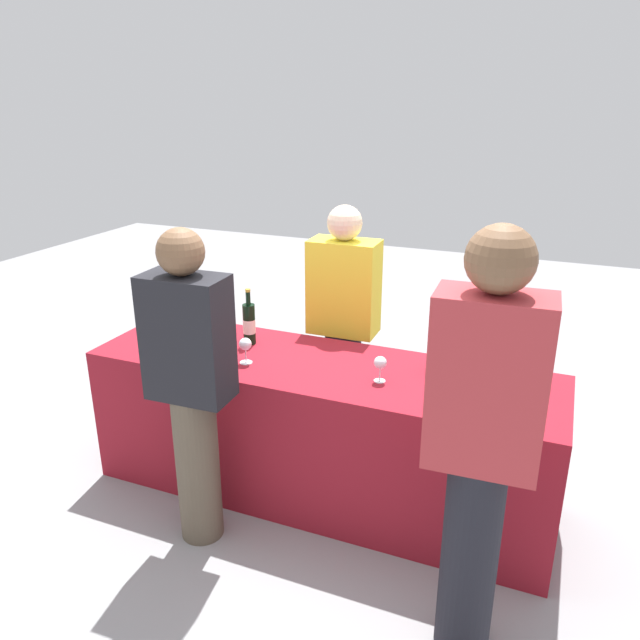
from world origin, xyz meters
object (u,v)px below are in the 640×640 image
at_px(wine_bottle_4, 527,367).
at_px(guest_0, 191,382).
at_px(wine_glass_0, 245,345).
at_px(wine_glass_1, 380,364).
at_px(wine_bottle_0, 189,315).
at_px(wine_glass_2, 493,385).
at_px(wine_bottle_3, 474,359).
at_px(wine_bottle_2, 435,352).
at_px(guest_1, 481,441).
at_px(server_pouring, 343,322).
at_px(ice_bucket, 204,327).
at_px(wine_bottle_1, 249,323).

height_order(wine_bottle_4, guest_0, guest_0).
height_order(wine_glass_0, wine_glass_1, wine_glass_0).
relative_size(wine_bottle_0, wine_glass_2, 2.29).
distance_m(wine_glass_2, guest_0, 1.40).
bearing_deg(wine_glass_0, wine_bottle_3, 12.62).
bearing_deg(wine_glass_1, wine_bottle_2, 45.78).
height_order(wine_bottle_2, guest_1, guest_1).
bearing_deg(server_pouring, ice_bucket, 40.26).
xyz_separation_m(wine_bottle_3, guest_0, (-1.20, -0.69, -0.03)).
distance_m(wine_glass_0, guest_0, 0.44).
xyz_separation_m(wine_glass_2, guest_0, (-1.33, -0.44, -0.03)).
height_order(wine_bottle_1, wine_glass_2, wine_bottle_1).
xyz_separation_m(server_pouring, guest_0, (-0.35, -1.13, 0.04)).
height_order(wine_bottle_2, guest_0, guest_0).
relative_size(guest_0, guest_1, 0.91).
bearing_deg(server_pouring, wine_bottle_4, 157.04).
bearing_deg(wine_bottle_2, wine_glass_2, -40.54).
distance_m(wine_bottle_2, server_pouring, 0.78).
height_order(wine_bottle_0, guest_1, guest_1).
bearing_deg(wine_bottle_0, server_pouring, 29.50).
height_order(wine_bottle_4, wine_glass_2, wine_bottle_4).
relative_size(wine_bottle_3, wine_bottle_4, 0.95).
height_order(wine_bottle_1, ice_bucket, wine_bottle_1).
bearing_deg(guest_0, wine_bottle_1, 93.00).
height_order(wine_bottle_0, wine_bottle_1, wine_bottle_0).
bearing_deg(wine_bottle_0, ice_bucket, -31.40).
bearing_deg(wine_bottle_3, wine_glass_0, -167.38).
distance_m(wine_glass_2, ice_bucket, 1.62).
bearing_deg(guest_1, wine_bottle_2, 109.53).
xyz_separation_m(wine_bottle_1, ice_bucket, (-0.23, -0.11, -0.02)).
distance_m(wine_bottle_1, wine_glass_2, 1.41).
distance_m(wine_bottle_3, wine_glass_2, 0.28).
bearing_deg(wine_glass_1, guest_0, -147.85).
relative_size(wine_glass_1, server_pouring, 0.09).
distance_m(wine_bottle_1, ice_bucket, 0.26).
height_order(wine_bottle_4, ice_bucket, wine_bottle_4).
relative_size(wine_glass_0, guest_0, 0.09).
bearing_deg(wine_bottle_2, guest_1, -67.96).
xyz_separation_m(wine_bottle_1, wine_glass_0, (0.11, -0.25, -0.02)).
xyz_separation_m(wine_bottle_1, wine_glass_1, (0.84, -0.19, -0.03)).
bearing_deg(wine_bottle_0, wine_bottle_2, 1.65).
bearing_deg(wine_bottle_4, guest_0, -154.60).
bearing_deg(wine_bottle_2, wine_bottle_4, -3.50).
relative_size(wine_glass_1, wine_glass_2, 0.92).
height_order(wine_bottle_0, wine_bottle_2, wine_bottle_0).
xyz_separation_m(wine_bottle_3, wine_glass_2, (0.13, -0.25, -0.00)).
height_order(wine_glass_0, guest_0, guest_0).
xyz_separation_m(server_pouring, guest_1, (1.01, -1.30, 0.13)).
relative_size(wine_bottle_0, wine_glass_0, 2.35).
relative_size(wine_glass_1, guest_0, 0.08).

